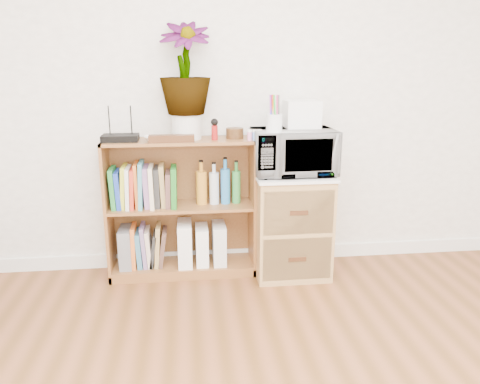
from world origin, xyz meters
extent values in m
cube|color=white|center=(0.00, 2.24, 0.05)|extent=(4.00, 0.02, 0.10)
cube|color=brown|center=(-0.35, 2.10, 0.47)|extent=(1.00, 0.30, 0.95)
cube|color=#9E7542|center=(0.40, 2.02, 0.35)|extent=(0.50, 0.45, 0.70)
imported|color=white|center=(0.40, 2.02, 0.87)|extent=(0.55, 0.38, 0.30)
cylinder|color=silver|center=(0.25, 1.93, 1.07)|extent=(0.10, 0.10, 0.11)
cube|color=white|center=(0.47, 2.10, 1.11)|extent=(0.23, 0.19, 0.18)
cube|color=black|center=(-0.73, 2.08, 0.97)|extent=(0.23, 0.16, 0.04)
imported|color=white|center=(-0.51, 2.07, 0.97)|extent=(0.13, 0.13, 0.03)
cylinder|color=silver|center=(-0.30, 2.12, 1.03)|extent=(0.19, 0.19, 0.16)
imported|color=#30772F|center=(-0.30, 2.12, 1.40)|extent=(0.33, 0.33, 0.58)
cube|color=#3A1B0F|center=(-0.40, 2.00, 0.97)|extent=(0.29, 0.07, 0.05)
cylinder|color=maroon|center=(-0.12, 2.06, 1.00)|extent=(0.04, 0.04, 0.09)
cylinder|color=#351E0E|center=(0.02, 2.11, 0.98)|extent=(0.12, 0.12, 0.07)
cube|color=pink|center=(0.14, 2.01, 0.98)|extent=(0.10, 0.04, 0.05)
cube|color=slate|center=(-0.74, 2.10, 0.21)|extent=(0.08, 0.22, 0.28)
cube|color=white|center=(-0.34, 2.09, 0.22)|extent=(0.10, 0.24, 0.30)
cube|color=white|center=(-0.22, 2.09, 0.20)|extent=(0.09, 0.22, 0.27)
cube|color=silver|center=(-0.10, 2.09, 0.21)|extent=(0.09, 0.23, 0.28)
cube|color=#228034|center=(-0.79, 2.10, 0.63)|extent=(0.04, 0.20, 0.27)
cube|color=#1C38A8|center=(-0.76, 2.10, 0.62)|extent=(0.04, 0.20, 0.25)
cube|color=#C6D031|center=(-0.73, 2.10, 0.64)|extent=(0.04, 0.20, 0.28)
cube|color=silver|center=(-0.70, 2.10, 0.64)|extent=(0.04, 0.20, 0.28)
cube|color=red|center=(-0.67, 2.10, 0.63)|extent=(0.04, 0.20, 0.27)
cube|color=orange|center=(-0.64, 2.10, 0.65)|extent=(0.03, 0.20, 0.30)
cube|color=teal|center=(-0.61, 2.10, 0.66)|extent=(0.04, 0.20, 0.31)
cube|color=#98679B|center=(-0.58, 2.10, 0.64)|extent=(0.05, 0.20, 0.27)
cube|color=beige|center=(-0.54, 2.10, 0.64)|extent=(0.03, 0.20, 0.28)
cube|color=#2A2A2A|center=(-0.51, 2.10, 0.63)|extent=(0.03, 0.20, 0.26)
cube|color=#9F8449|center=(-0.47, 2.10, 0.64)|extent=(0.04, 0.20, 0.28)
cube|color=brown|center=(-0.43, 2.10, 0.62)|extent=(0.04, 0.20, 0.24)
cube|color=#1D6F1F|center=(-0.40, 2.10, 0.64)|extent=(0.04, 0.20, 0.27)
cylinder|color=#C07D24|center=(-0.21, 2.10, 0.65)|extent=(0.07, 0.07, 0.29)
cylinder|color=silver|center=(-0.12, 2.10, 0.64)|extent=(0.07, 0.07, 0.28)
cylinder|color=#2879BE|center=(-0.05, 2.10, 0.66)|extent=(0.06, 0.06, 0.31)
cylinder|color=#31883A|center=(0.03, 2.10, 0.64)|extent=(0.06, 0.06, 0.29)
cube|color=orange|center=(-0.69, 2.10, 0.22)|extent=(0.03, 0.19, 0.29)
cube|color=teal|center=(-0.65, 2.10, 0.19)|extent=(0.04, 0.19, 0.25)
cube|color=slate|center=(-0.62, 2.10, 0.22)|extent=(0.04, 0.19, 0.29)
cube|color=beige|center=(-0.58, 2.10, 0.20)|extent=(0.04, 0.19, 0.26)
cube|color=#252525|center=(-0.55, 2.10, 0.19)|extent=(0.06, 0.19, 0.23)
cube|color=#A2844A|center=(-0.52, 2.10, 0.22)|extent=(0.05, 0.19, 0.29)
cube|color=#50362D|center=(-0.49, 2.10, 0.20)|extent=(0.07, 0.19, 0.26)
camera|label=1|loc=(-0.30, -0.99, 1.44)|focal=35.00mm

